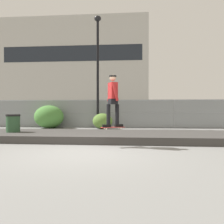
{
  "coord_description": "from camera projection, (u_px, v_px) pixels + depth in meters",
  "views": [
    {
      "loc": [
        1.45,
        -6.71,
        1.29
      ],
      "look_at": [
        0.48,
        3.79,
        1.12
      ],
      "focal_mm": 38.43,
      "sensor_mm": 36.0,
      "label": 1
    }
  ],
  "objects": [
    {
      "name": "ground_plane",
      "position": [
        83.0,
        153.0,
        6.83
      ],
      "size": [
        120.0,
        120.0,
        0.0
      ],
      "primitive_type": "plane",
      "color": "slate"
    },
    {
      "name": "shrub_left",
      "position": [
        49.0,
        117.0,
        15.47
      ],
      "size": [
        1.9,
        1.56,
        1.47
      ],
      "color": "#477F38",
      "rests_on": "ground_plane"
    },
    {
      "name": "parked_car_near",
      "position": [
        77.0,
        114.0,
        18.74
      ],
      "size": [
        4.44,
        2.02,
        1.66
      ],
      "color": "#B7BABF",
      "rests_on": "ground_plane"
    },
    {
      "name": "skateboard",
      "position": [
        113.0,
        127.0,
        7.97
      ],
      "size": [
        0.81,
        0.52,
        0.07
      ],
      "color": "#B22D2D"
    },
    {
      "name": "parked_car_mid",
      "position": [
        144.0,
        114.0,
        18.13
      ],
      "size": [
        4.41,
        1.97,
        1.66
      ],
      "color": "#474C54",
      "rests_on": "ground_plane"
    },
    {
      "name": "gravel_berm",
      "position": [
        99.0,
        136.0,
        9.86
      ],
      "size": [
        13.74,
        3.06,
        0.28
      ],
      "primitive_type": "cube",
      "color": "#3D3A38",
      "rests_on": "ground_plane"
    },
    {
      "name": "library_building",
      "position": [
        80.0,
        71.0,
        44.21
      ],
      "size": [
        24.55,
        11.82,
        16.22
      ],
      "color": "#B2AFA8",
      "rests_on": "ground_plane"
    },
    {
      "name": "skater",
      "position": [
        113.0,
        97.0,
        7.96
      ],
      "size": [
        0.69,
        0.62,
        1.74
      ],
      "color": "black",
      "rests_on": "skateboard"
    },
    {
      "name": "trash_bin",
      "position": [
        13.0,
        126.0,
        10.09
      ],
      "size": [
        0.59,
        0.59,
        1.03
      ],
      "color": "#2D5133",
      "rests_on": "ground_plane"
    },
    {
      "name": "street_lamp",
      "position": [
        98.0,
        59.0,
        15.31
      ],
      "size": [
        0.44,
        0.44,
        7.19
      ],
      "color": "black",
      "rests_on": "ground_plane"
    },
    {
      "name": "shrub_center",
      "position": [
        103.0,
        121.0,
        14.96
      ],
      "size": [
        1.25,
        1.02,
        0.97
      ],
      "color": "#567A33",
      "rests_on": "ground_plane"
    },
    {
      "name": "chain_fence",
      "position": [
        112.0,
        114.0,
        15.77
      ],
      "size": [
        24.3,
        0.06,
        1.85
      ],
      "color": "gray",
      "rests_on": "ground_plane"
    }
  ]
}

